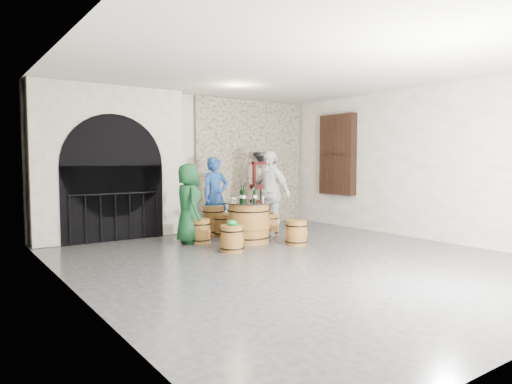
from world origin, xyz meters
TOP-DOWN VIEW (x-y plane):
  - ground at (0.00, 0.00)m, footprint 8.00×8.00m
  - wall_back at (0.00, 4.00)m, footprint 8.00×0.00m
  - wall_left at (-3.50, 0.00)m, footprint 0.00×8.00m
  - wall_right at (3.50, 0.00)m, footprint 0.00×8.00m
  - ceiling at (0.00, 0.00)m, footprint 8.00×8.00m
  - stone_facing_panel at (1.80, 3.94)m, footprint 3.20×0.12m
  - arched_opening at (-1.90, 3.74)m, footprint 3.10×0.60m
  - shuttered_window at (3.38, 2.40)m, footprint 0.23×1.10m
  - barrel_table at (0.26, 1.76)m, footprint 1.07×1.07m
  - barrel_stool_left at (-0.58, 2.27)m, footprint 0.45×0.45m
  - barrel_stool_far at (0.23, 2.74)m, footprint 0.45×0.45m
  - barrel_stool_right at (1.12, 2.23)m, footprint 0.45×0.45m
  - barrel_stool_near_right at (0.87, 1.00)m, footprint 0.45×0.45m
  - barrel_stool_near_left at (-0.52, 1.16)m, footprint 0.45×0.45m
  - green_cap at (-0.52, 1.16)m, footprint 0.23×0.19m
  - person_green at (-0.77, 2.38)m, footprint 0.62×0.85m
  - person_blue at (0.22, 3.03)m, footprint 0.63×0.42m
  - person_white at (1.16, 2.25)m, footprint 0.64×1.16m
  - wine_bottle_left at (0.16, 1.81)m, footprint 0.08×0.08m
  - wine_bottle_center at (0.38, 1.72)m, footprint 0.08×0.08m
  - wine_bottle_right at (0.21, 1.95)m, footprint 0.08×0.08m
  - tasting_glass_a at (-0.09, 1.73)m, footprint 0.05×0.05m
  - tasting_glass_b at (0.63, 1.78)m, footprint 0.05×0.05m
  - tasting_glass_c at (0.15, 2.01)m, footprint 0.05×0.05m
  - tasting_glass_d at (0.37, 1.98)m, footprint 0.05×0.05m
  - tasting_glass_e at (0.47, 1.57)m, footprint 0.05×0.05m
  - tasting_glass_f at (-0.03, 1.92)m, footprint 0.05×0.05m
  - side_barrel at (0.12, 2.94)m, footprint 0.49×0.49m
  - corking_press at (1.79, 3.47)m, footprint 0.77×0.44m
  - control_box at (2.05, 3.86)m, footprint 0.18×0.10m

SIDE VIEW (x-z plane):
  - ground at x=0.00m, z-range 0.00..0.00m
  - barrel_stool_left at x=-0.58m, z-range 0.00..0.48m
  - barrel_stool_far at x=0.23m, z-range 0.00..0.48m
  - barrel_stool_right at x=1.12m, z-range 0.00..0.48m
  - barrel_stool_near_right at x=0.87m, z-range 0.00..0.48m
  - barrel_stool_near_left at x=-0.52m, z-range 0.00..0.48m
  - side_barrel at x=0.12m, z-range 0.00..0.66m
  - barrel_table at x=0.26m, z-range 0.00..0.82m
  - green_cap at x=-0.52m, z-range 0.47..0.58m
  - person_green at x=-0.77m, z-range 0.00..1.60m
  - person_blue at x=0.22m, z-range 0.00..1.73m
  - tasting_glass_a at x=-0.09m, z-range 0.83..0.92m
  - tasting_glass_b at x=0.63m, z-range 0.83..0.92m
  - tasting_glass_c at x=0.15m, z-range 0.83..0.92m
  - tasting_glass_d at x=0.37m, z-range 0.83..0.92m
  - tasting_glass_e at x=0.47m, z-range 0.83..0.92m
  - tasting_glass_f at x=-0.03m, z-range 0.83..0.92m
  - person_white at x=1.16m, z-range 0.00..1.87m
  - wine_bottle_left at x=0.16m, z-range 0.79..1.12m
  - wine_bottle_center at x=0.38m, z-range 0.79..1.12m
  - wine_bottle_right at x=0.21m, z-range 0.79..1.12m
  - corking_press at x=1.79m, z-range 0.15..2.01m
  - control_box at x=2.05m, z-range 1.24..1.46m
  - arched_opening at x=-1.90m, z-range -0.01..3.18m
  - wall_back at x=0.00m, z-range -2.40..5.60m
  - wall_left at x=-3.50m, z-range -2.40..5.60m
  - wall_right at x=3.50m, z-range -2.40..5.60m
  - stone_facing_panel at x=1.80m, z-range 0.01..3.19m
  - shuttered_window at x=3.38m, z-range 0.80..2.80m
  - ceiling at x=0.00m, z-range 3.20..3.20m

